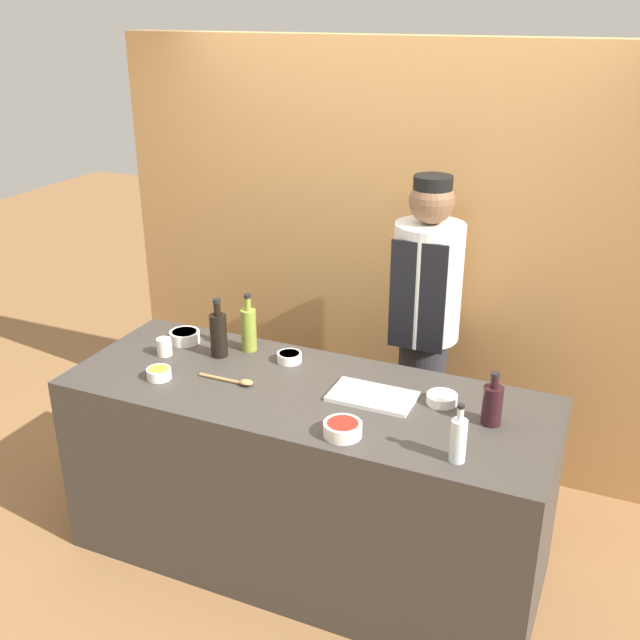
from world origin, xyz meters
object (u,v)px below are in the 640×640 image
(sauce_bowl_brown, at_px, (185,336))
(bottle_soy, at_px, (219,334))
(cup_cream, at_px, (164,347))
(wooden_spoon, at_px, (235,381))
(sauce_bowl_white, at_px, (442,398))
(bottle_oil, at_px, (249,328))
(sauce_bowl_orange, at_px, (289,357))
(sauce_bowl_yellow, at_px, (159,373))
(bottle_wine, at_px, (492,404))
(cutting_board, at_px, (372,397))
(bottle_clear, at_px, (458,439))
(chef_center, at_px, (424,327))
(sauce_bowl_red, at_px, (343,428))

(sauce_bowl_brown, distance_m, bottle_soy, 0.27)
(cup_cream, xyz_separation_m, wooden_spoon, (0.47, -0.12, -0.03))
(sauce_bowl_white, bearing_deg, bottle_oil, 172.17)
(wooden_spoon, bearing_deg, sauce_bowl_orange, 66.98)
(sauce_bowl_yellow, distance_m, bottle_oil, 0.51)
(sauce_bowl_orange, relative_size, bottle_wine, 0.51)
(bottle_oil, bearing_deg, cutting_board, -16.98)
(bottle_clear, height_order, wooden_spoon, bottle_clear)
(bottle_soy, distance_m, bottle_wine, 1.37)
(bottle_wine, distance_m, chef_center, 0.93)
(cup_cream, height_order, chef_center, chef_center)
(bottle_wine, distance_m, cup_cream, 1.62)
(cutting_board, distance_m, chef_center, 0.77)
(bottle_clear, height_order, bottle_wine, bottle_clear)
(sauce_bowl_yellow, xyz_separation_m, cutting_board, (0.98, 0.22, -0.02))
(sauce_bowl_white, height_order, cutting_board, sauce_bowl_white)
(bottle_clear, distance_m, wooden_spoon, 1.11)
(sauce_bowl_red, distance_m, chef_center, 1.11)
(cutting_board, xyz_separation_m, bottle_oil, (-0.74, 0.23, 0.11))
(wooden_spoon, distance_m, chef_center, 1.10)
(bottle_clear, bearing_deg, sauce_bowl_yellow, 175.75)
(sauce_bowl_red, xyz_separation_m, chef_center, (0.01, 1.11, 0.00))
(chef_center, bearing_deg, cup_cream, -145.28)
(sauce_bowl_white, distance_m, bottle_wine, 0.26)
(sauce_bowl_red, height_order, sauce_bowl_brown, sauce_bowl_brown)
(bottle_soy, relative_size, bottle_wine, 1.28)
(sauce_bowl_orange, xyz_separation_m, bottle_clear, (0.96, -0.51, 0.07))
(sauce_bowl_yellow, xyz_separation_m, bottle_soy, (0.13, 0.33, 0.09))
(bottle_soy, bearing_deg, bottle_clear, -18.35)
(bottle_wine, bearing_deg, cutting_board, -180.00)
(cutting_board, distance_m, bottle_soy, 0.86)
(bottle_wine, bearing_deg, bottle_clear, -100.58)
(bottle_clear, distance_m, bottle_oil, 1.33)
(sauce_bowl_brown, height_order, bottle_oil, bottle_oil)
(sauce_bowl_orange, xyz_separation_m, bottle_oil, (-0.24, 0.04, 0.09))
(sauce_bowl_orange, height_order, sauce_bowl_red, sauce_bowl_red)
(sauce_bowl_brown, height_order, wooden_spoon, sauce_bowl_brown)
(sauce_bowl_orange, distance_m, bottle_wine, 1.04)
(bottle_clear, height_order, bottle_soy, bottle_soy)
(sauce_bowl_white, relative_size, chef_center, 0.08)
(bottle_oil, distance_m, chef_center, 0.93)
(bottle_soy, bearing_deg, cup_cream, -157.71)
(sauce_bowl_yellow, xyz_separation_m, bottle_oil, (0.23, 0.45, 0.09))
(sauce_bowl_orange, xyz_separation_m, cup_cream, (-0.60, -0.18, 0.02))
(cup_cream, bearing_deg, bottle_oil, 31.93)
(sauce_bowl_white, relative_size, bottle_soy, 0.45)
(sauce_bowl_red, distance_m, bottle_wine, 0.63)
(bottle_soy, distance_m, bottle_oil, 0.16)
(bottle_clear, bearing_deg, sauce_bowl_orange, 151.94)
(sauce_bowl_orange, distance_m, sauce_bowl_red, 0.72)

